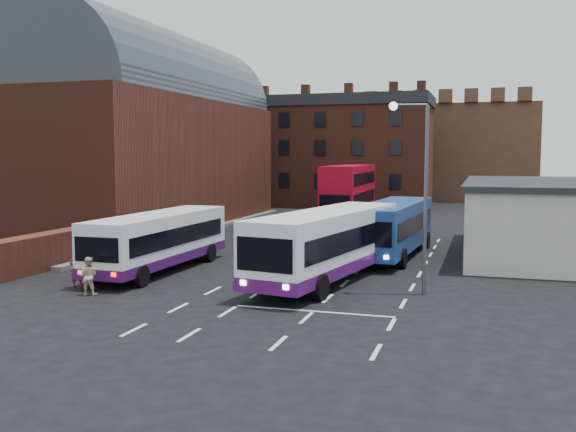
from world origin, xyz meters
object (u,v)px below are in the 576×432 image
(bus_white_outbound, at_px, (159,237))
(bus_white_inbound, at_px, (328,240))
(bus_red_double, at_px, (349,192))
(pedestrian_beige, at_px, (88,276))
(bus_blue, at_px, (393,225))
(street_lamp, at_px, (419,179))
(pedestrian_red, at_px, (77,269))

(bus_white_outbound, distance_m, bus_white_inbound, 8.56)
(bus_red_double, bearing_deg, bus_white_outbound, 80.18)
(pedestrian_beige, bearing_deg, bus_white_outbound, -105.49)
(bus_blue, distance_m, bus_red_double, 19.65)
(bus_red_double, distance_m, street_lamp, 29.49)
(pedestrian_beige, bearing_deg, bus_blue, -141.60)
(bus_red_double, bearing_deg, bus_white_inbound, 98.53)
(bus_white_outbound, bearing_deg, bus_red_double, 82.24)
(bus_white_inbound, xyz_separation_m, bus_red_double, (-4.54, 26.50, 0.67))
(bus_white_outbound, xyz_separation_m, pedestrian_red, (-1.52, -4.62, -0.87))
(bus_white_outbound, distance_m, street_lamp, 13.19)
(street_lamp, bearing_deg, bus_blue, 103.75)
(bus_white_inbound, bearing_deg, street_lamp, 169.13)
(street_lamp, distance_m, pedestrian_beige, 14.10)
(bus_white_inbound, relative_size, bus_blue, 1.06)
(bus_white_inbound, bearing_deg, bus_red_double, -70.30)
(bus_blue, xyz_separation_m, bus_red_double, (-6.38, 18.56, 0.76))
(pedestrian_red, height_order, pedestrian_beige, pedestrian_red)
(bus_blue, distance_m, pedestrian_red, 17.31)
(pedestrian_beige, bearing_deg, bus_red_double, -111.26)
(bus_white_inbound, height_order, bus_red_double, bus_red_double)
(bus_white_outbound, relative_size, pedestrian_red, 6.42)
(bus_white_inbound, height_order, street_lamp, street_lamp)
(bus_white_outbound, xyz_separation_m, street_lamp, (12.73, -1.64, 3.06))
(bus_white_outbound, height_order, pedestrian_red, bus_white_outbound)
(pedestrian_red, relative_size, pedestrian_beige, 1.04)
(bus_white_outbound, xyz_separation_m, bus_white_inbound, (8.55, -0.05, 0.21))
(bus_blue, distance_m, street_lamp, 10.24)
(bus_red_double, bearing_deg, bus_blue, 107.78)
(street_lamp, height_order, pedestrian_red, street_lamp)
(bus_white_outbound, height_order, bus_white_inbound, bus_white_inbound)
(pedestrian_red, bearing_deg, bus_white_outbound, -131.80)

